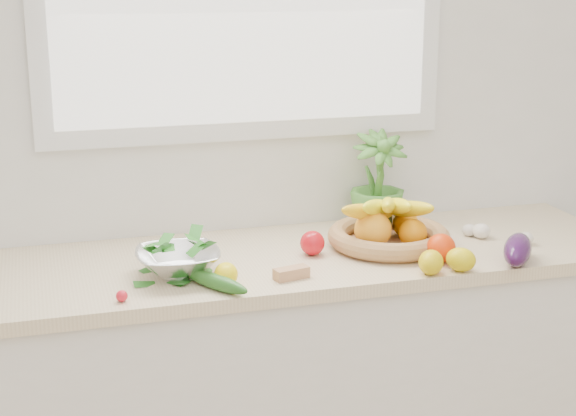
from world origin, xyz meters
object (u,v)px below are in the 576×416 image
object	(u,v)px
apple	(312,243)
eggplant	(518,250)
fruit_basket	(388,230)
potted_herb	(378,181)
cucumber	(216,282)
colander_with_spinach	(178,255)

from	to	relation	value
apple	eggplant	bearing A→B (deg)	-23.59
apple	fruit_basket	xyz separation A→B (m)	(0.25, 0.01, 0.02)
potted_herb	fruit_basket	distance (m)	0.23
cucumber	colander_with_spinach	xyz separation A→B (m)	(-0.08, 0.13, 0.04)
cucumber	potted_herb	bearing A→B (deg)	33.64
eggplant	cucumber	distance (m)	0.89
colander_with_spinach	fruit_basket	bearing A→B (deg)	7.26
apple	eggplant	distance (m)	0.60
apple	cucumber	bearing A→B (deg)	-148.99
potted_herb	colander_with_spinach	distance (m)	0.77
cucumber	colander_with_spinach	distance (m)	0.16
apple	cucumber	distance (m)	0.39
cucumber	colander_with_spinach	bearing A→B (deg)	121.66
fruit_basket	colander_with_spinach	distance (m)	0.67
cucumber	colander_with_spinach	size ratio (longest dim) A/B	0.98
colander_with_spinach	potted_herb	bearing A→B (deg)	22.24
cucumber	fruit_basket	bearing A→B (deg)	20.08
colander_with_spinach	apple	bearing A→B (deg)	10.01
eggplant	cucumber	world-z (taller)	eggplant
potted_herb	fruit_basket	xyz separation A→B (m)	(-0.05, -0.21, -0.10)
potted_herb	fruit_basket	bearing A→B (deg)	-102.50
eggplant	colander_with_spinach	distance (m)	0.98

